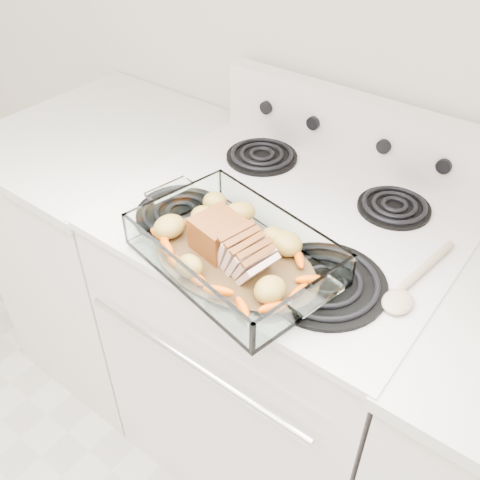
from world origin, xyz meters
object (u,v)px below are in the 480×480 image
Objects in this scene: electric_range at (279,339)px; counter_left at (120,251)px; baking_dish at (234,256)px; pork_roast at (227,243)px.

counter_left is at bearing -179.90° from electric_range.
baking_dish is (0.02, -0.23, 0.48)m from electric_range.
pork_roast reaches higher than counter_left.
electric_range is 0.55m from pork_roast.
electric_range is at bearing 76.98° from pork_roast.
pork_roast is at bearing -168.59° from baking_dish.
baking_dish is at bearing -12.30° from pork_roast.
baking_dish reaches higher than counter_left.
electric_range reaches higher than baking_dish.
electric_range is 1.20× the size of counter_left.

